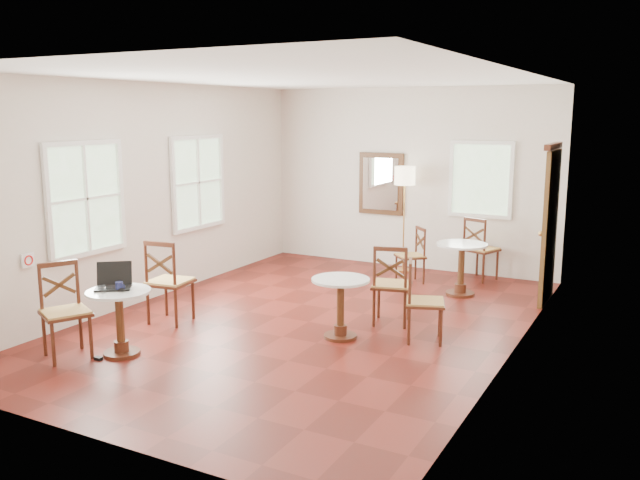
# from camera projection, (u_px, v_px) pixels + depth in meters

# --- Properties ---
(ground) EXTENTS (7.00, 7.00, 0.00)m
(ground) POSITION_uv_depth(u_px,v_px,m) (309.00, 322.00, 8.41)
(ground) COLOR #5B160F
(ground) RESTS_ON ground
(room_shell) EXTENTS (5.02, 7.02, 3.01)m
(room_shell) POSITION_uv_depth(u_px,v_px,m) (315.00, 170.00, 8.32)
(room_shell) COLOR beige
(room_shell) RESTS_ON ground
(cafe_table_near) EXTENTS (0.68, 0.68, 0.72)m
(cafe_table_near) POSITION_uv_depth(u_px,v_px,m) (120.00, 315.00, 7.19)
(cafe_table_near) COLOR #472011
(cafe_table_near) RESTS_ON ground
(cafe_table_mid) EXTENTS (0.68, 0.68, 0.71)m
(cafe_table_mid) POSITION_uv_depth(u_px,v_px,m) (340.00, 301.00, 7.74)
(cafe_table_mid) COLOR #472011
(cafe_table_mid) RESTS_ON ground
(cafe_table_back) EXTENTS (0.72, 0.72, 0.76)m
(cafe_table_back) POSITION_uv_depth(u_px,v_px,m) (461.00, 263.00, 9.57)
(cafe_table_back) COLOR #472011
(cafe_table_back) RESTS_ON ground
(chair_near_a) EXTENTS (0.55, 0.55, 1.06)m
(chair_near_a) POSITION_uv_depth(u_px,v_px,m) (169.00, 281.00, 8.31)
(chair_near_a) COLOR #472011
(chair_near_a) RESTS_ON ground
(chair_near_b) EXTENTS (0.63, 0.63, 1.02)m
(chair_near_b) POSITION_uv_depth(u_px,v_px,m) (65.00, 311.00, 7.13)
(chair_near_b) COLOR #472011
(chair_near_b) RESTS_ON ground
(chair_mid_a) EXTENTS (0.56, 0.56, 1.01)m
(chair_mid_a) POSITION_uv_depth(u_px,v_px,m) (392.00, 285.00, 8.25)
(chair_mid_a) COLOR #472011
(chair_mid_a) RESTS_ON ground
(chair_mid_b) EXTENTS (0.56, 0.56, 0.94)m
(chair_mid_b) POSITION_uv_depth(u_px,v_px,m) (423.00, 301.00, 7.64)
(chair_mid_b) COLOR #472011
(chair_mid_b) RESTS_ON ground
(chair_back_a) EXTENTS (0.59, 0.59, 1.00)m
(chair_back_a) POSITION_uv_depth(u_px,v_px,m) (480.00, 249.00, 10.46)
(chair_back_a) COLOR #472011
(chair_back_a) RESTS_ON ground
(chair_back_b) EXTENTS (0.56, 0.56, 0.86)m
(chair_back_b) POSITION_uv_depth(u_px,v_px,m) (412.00, 255.00, 10.30)
(chair_back_b) COLOR #472011
(chair_back_b) RESTS_ON ground
(floor_lamp) EXTENTS (0.34, 0.34, 1.74)m
(floor_lamp) POSITION_uv_depth(u_px,v_px,m) (405.00, 183.00, 10.85)
(floor_lamp) COLOR #BF8C3F
(floor_lamp) RESTS_ON ground
(laptop) EXTENTS (0.48, 0.47, 0.27)m
(laptop) POSITION_uv_depth(u_px,v_px,m) (114.00, 281.00, 7.25)
(laptop) COLOR black
(laptop) RESTS_ON cafe_table_near
(mouse) EXTENTS (0.11, 0.09, 0.04)m
(mouse) POSITION_uv_depth(u_px,v_px,m) (122.00, 290.00, 7.10)
(mouse) COLOR black
(mouse) RESTS_ON cafe_table_near
(navy_mug) EXTENTS (0.12, 0.08, 0.10)m
(navy_mug) POSITION_uv_depth(u_px,v_px,m) (120.00, 286.00, 7.12)
(navy_mug) COLOR #101336
(navy_mug) RESTS_ON cafe_table_near
(water_glass) EXTENTS (0.05, 0.05, 0.09)m
(water_glass) POSITION_uv_depth(u_px,v_px,m) (103.00, 289.00, 7.02)
(water_glass) COLOR white
(water_glass) RESTS_ON cafe_table_near
(power_adapter) EXTENTS (0.09, 0.05, 0.03)m
(power_adapter) POSITION_uv_depth(u_px,v_px,m) (98.00, 358.00, 7.11)
(power_adapter) COLOR black
(power_adapter) RESTS_ON ground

